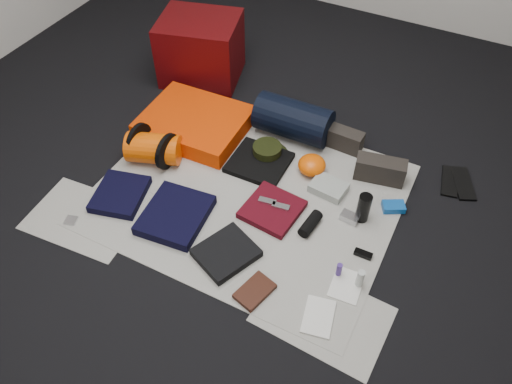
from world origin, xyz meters
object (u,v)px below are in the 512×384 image
at_px(sleeping_pad, 195,123).
at_px(stuff_sack, 154,148).
at_px(navy_duffel, 293,119).
at_px(water_bottle, 364,208).
at_px(red_cabinet, 201,49).
at_px(paperback_book, 255,291).
at_px(compact_camera, 350,217).

distance_m(sleeping_pad, stuff_sack, 0.34).
bearing_deg(navy_duffel, water_bottle, -37.36).
distance_m(red_cabinet, paperback_book, 1.80).
relative_size(red_cabinet, sleeping_pad, 0.84).
height_order(red_cabinet, water_bottle, red_cabinet).
xyz_separation_m(red_cabinet, compact_camera, (1.37, -0.77, -0.19)).
bearing_deg(stuff_sack, paperback_book, -29.75).
xyz_separation_m(sleeping_pad, compact_camera, (1.11, -0.25, -0.04)).
xyz_separation_m(red_cabinet, water_bottle, (1.43, -0.74, -0.12)).
distance_m(stuff_sack, compact_camera, 1.18).
distance_m(navy_duffel, paperback_book, 1.15).
distance_m(sleeping_pad, water_bottle, 1.18).
relative_size(stuff_sack, paperback_book, 1.65).
distance_m(red_cabinet, navy_duffel, 0.88).
bearing_deg(sleeping_pad, stuff_sack, -101.37).
distance_m(sleeping_pad, compact_camera, 1.14).
bearing_deg(stuff_sack, sleeping_pad, 78.63).
relative_size(stuff_sack, navy_duffel, 0.67).
bearing_deg(sleeping_pad, red_cabinet, 116.55).
height_order(compact_camera, paperback_book, compact_camera).
relative_size(water_bottle, compact_camera, 1.82).
xyz_separation_m(stuff_sack, paperback_book, (0.93, -0.53, -0.08)).
distance_m(stuff_sack, navy_duffel, 0.85).
xyz_separation_m(red_cabinet, sleeping_pad, (0.26, -0.53, -0.15)).
height_order(sleeping_pad, compact_camera, sleeping_pad).
height_order(red_cabinet, stuff_sack, red_cabinet).
height_order(sleeping_pad, navy_duffel, navy_duffel).
bearing_deg(red_cabinet, compact_camera, -44.57).
bearing_deg(water_bottle, compact_camera, -145.60).
height_order(navy_duffel, paperback_book, navy_duffel).
bearing_deg(compact_camera, red_cabinet, 156.09).
relative_size(stuff_sack, compact_camera, 3.17).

